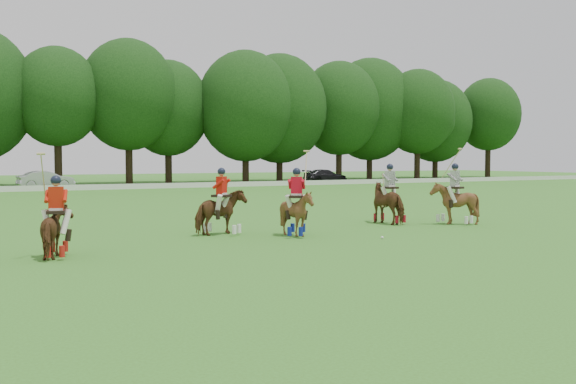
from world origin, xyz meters
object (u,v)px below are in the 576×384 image
car_mid (46,180)px  polo_red_c (297,212)px  polo_red_a (57,229)px  polo_stripe_a (390,202)px  car_right (326,176)px  polo_red_b (222,211)px  polo_ball (382,238)px  polo_stripe_b (455,203)px

car_mid → polo_red_c: polo_red_c is taller
car_mid → polo_red_a: (-5.01, -40.11, -0.01)m
car_mid → polo_stripe_a: polo_stripe_a is taller
car_right → polo_red_b: (-27.08, -37.60, 0.09)m
polo_stripe_a → polo_red_a: bearing=-167.2°
polo_stripe_a → polo_ball: size_ratio=25.69×
polo_red_a → polo_red_c: bearing=7.7°
polo_red_b → polo_stripe_b: size_ratio=0.77×
car_mid → polo_red_c: 39.17m
polo_red_b → car_right: bearing=54.2°
polo_red_c → polo_stripe_a: (5.16, 1.88, 0.05)m
polo_red_a → polo_stripe_a: (12.70, 2.90, 0.10)m
polo_red_a → polo_stripe_b: bearing=5.5°
polo_stripe_a → polo_stripe_b: polo_stripe_b is taller
car_right → polo_stripe_b: (-17.96, -38.69, 0.15)m
polo_red_b → polo_red_c: size_ratio=0.80×
car_mid → polo_red_a: bearing=166.0°
polo_stripe_b → polo_red_b: bearing=173.2°
polo_red_b → polo_stripe_a: size_ratio=0.96×
car_mid → polo_red_c: size_ratio=1.64×
car_mid → polo_red_b: (0.53, -37.60, 0.04)m
polo_red_b → polo_ball: (4.03, -3.37, -0.74)m
car_mid → polo_ball: bearing=179.5°
car_mid → car_right: car_mid is taller
polo_red_c → polo_stripe_b: polo_stripe_b is taller
polo_red_b → polo_red_c: polo_red_c is taller
car_mid → polo_stripe_b: (9.65, -38.69, 0.10)m
car_right → polo_stripe_a: size_ratio=2.05×
polo_red_c → polo_ball: 2.87m
polo_stripe_b → polo_ball: polo_stripe_b is taller
polo_red_a → polo_ball: polo_red_a is taller
car_mid → polo_stripe_b: polo_stripe_b is taller
polo_red_b → polo_stripe_a: bearing=3.1°
polo_red_c → polo_stripe_b: (7.12, 0.40, 0.06)m
car_right → polo_ball: bearing=154.9°
polo_red_b → polo_red_c: bearing=-36.7°
polo_stripe_b → polo_ball: bearing=-155.8°
car_mid → polo_red_a: polo_red_a is taller
car_right → polo_red_b: polo_red_b is taller
polo_stripe_b → polo_ball: (-5.08, -2.28, -0.80)m
polo_red_c → polo_ball: (2.03, -1.88, -0.74)m
car_mid → polo_ball: 41.23m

